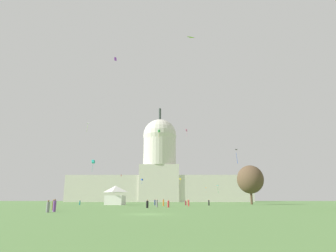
{
  "coord_description": "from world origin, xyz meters",
  "views": [
    {
      "loc": [
        2.44,
        -34.61,
        1.57
      ],
      "look_at": [
        1.47,
        78.49,
        29.79
      ],
      "focal_mm": 31.69,
      "sensor_mm": 36.0,
      "label": 1
    }
  ],
  "objects": [
    {
      "name": "person_orange_mid_center",
      "position": [
        0.57,
        45.0,
        0.85
      ],
      "size": [
        0.42,
        0.42,
        1.8
      ],
      "rotation": [
        0.0,
        0.0,
        1.27
      ],
      "color": "orange",
      "rests_on": "ground_plane"
    },
    {
      "name": "person_grey_mid_right",
      "position": [
        -0.6,
        32.84,
        0.81
      ],
      "size": [
        0.48,
        0.48,
        1.76
      ],
      "rotation": [
        0.0,
        0.0,
        0.28
      ],
      "color": "gray",
      "rests_on": "ground_plane"
    },
    {
      "name": "person_olive_lawn_far_left",
      "position": [
        -15.87,
        12.91,
        0.74
      ],
      "size": [
        0.59,
        0.59,
        1.63
      ],
      "rotation": [
        0.0,
        0.0,
        5.63
      ],
      "color": "olive",
      "rests_on": "ground_plane"
    },
    {
      "name": "ground_plane",
      "position": [
        0.0,
        0.0,
        0.0
      ],
      "size": [
        800.0,
        800.0,
        0.0
      ],
      "primitive_type": "plane",
      "color": "#567F42"
    },
    {
      "name": "kite_cyan_low",
      "position": [
        29.97,
        140.08,
        8.67
      ],
      "size": [
        1.52,
        1.52,
        4.1
      ],
      "rotation": [
        0.0,
        0.0,
        2.36
      ],
      "color": "#33BCDB"
    },
    {
      "name": "kite_white_high",
      "position": [
        -37.06,
        101.09,
        36.26
      ],
      "size": [
        1.59,
        1.2,
        3.75
      ],
      "rotation": [
        0.0,
        0.0,
        6.01
      ],
      "color": "white"
    },
    {
      "name": "person_teal_mid_left",
      "position": [
        -25.63,
        59.63,
        0.74
      ],
      "size": [
        0.43,
        0.43,
        1.59
      ],
      "rotation": [
        0.0,
        0.0,
        0.36
      ],
      "color": "#1E757A",
      "rests_on": "ground_plane"
    },
    {
      "name": "person_black_front_left",
      "position": [
        -2.16,
        25.59,
        0.72
      ],
      "size": [
        0.5,
        0.5,
        1.61
      ],
      "rotation": [
        0.0,
        0.0,
        3.09
      ],
      "color": "black",
      "rests_on": "ground_plane"
    },
    {
      "name": "kite_violet_high",
      "position": [
        -19.42,
        72.96,
        55.95
      ],
      "size": [
        0.9,
        0.79,
        1.55
      ],
      "rotation": [
        0.0,
        0.0,
        3.08
      ],
      "color": "purple"
    },
    {
      "name": "person_black_near_tree_west",
      "position": [
        13.19,
        51.39,
        0.77
      ],
      "size": [
        0.48,
        0.48,
        1.67
      ],
      "rotation": [
        0.0,
        0.0,
        1.98
      ],
      "color": "black",
      "rests_on": "ground_plane"
    },
    {
      "name": "kite_turquoise_low",
      "position": [
        -26.1,
        74.29,
        15.2
      ],
      "size": [
        1.15,
        1.22,
        4.45
      ],
      "rotation": [
        0.0,
        0.0,
        2.91
      ],
      "color": "teal"
    },
    {
      "name": "person_navy_edge_west",
      "position": [
        -2.22,
        55.74,
        0.82
      ],
      "size": [
        0.51,
        0.51,
        1.77
      ],
      "rotation": [
        0.0,
        0.0,
        2.33
      ],
      "color": "navy",
      "rests_on": "ground_plane"
    },
    {
      "name": "person_red_back_left",
      "position": [
        6.97,
        42.02,
        0.8
      ],
      "size": [
        0.45,
        0.45,
        1.71
      ],
      "rotation": [
        0.0,
        0.0,
        5.37
      ],
      "color": "red",
      "rests_on": "ground_plane"
    },
    {
      "name": "capitol_building",
      "position": [
        -5.98,
        192.7,
        20.87
      ],
      "size": [
        136.28,
        25.88,
        72.74
      ],
      "color": "beige",
      "rests_on": "ground_plane"
    },
    {
      "name": "kite_green_high",
      "position": [
        -3.92,
        125.65,
        38.67
      ],
      "size": [
        1.41,
        1.38,
        4.53
      ],
      "rotation": [
        0.0,
        0.0,
        1.92
      ],
      "color": "green"
    },
    {
      "name": "kite_lime_high",
      "position": [
        7.42,
        32.06,
        40.7
      ],
      "size": [
        1.84,
        1.07,
        0.22
      ],
      "rotation": [
        0.0,
        0.0,
        3.44
      ],
      "color": "#8CD133"
    },
    {
      "name": "kite_red_low",
      "position": [
        -23.28,
        120.94,
        13.86
      ],
      "size": [
        0.33,
        0.85,
        0.99
      ],
      "rotation": [
        0.0,
        0.0,
        3.7
      ],
      "color": "red"
    },
    {
      "name": "kite_blue_low",
      "position": [
        -12.4,
        121.48,
        11.76
      ],
      "size": [
        1.15,
        1.14,
        2.69
      ],
      "rotation": [
        0.0,
        0.0,
        2.26
      ],
      "color": "blue"
    },
    {
      "name": "tree_east_mid",
      "position": [
        30.89,
        72.82,
        8.63
      ],
      "size": [
        12.73,
        13.0,
        13.63
      ],
      "color": "brown",
      "rests_on": "ground_plane"
    },
    {
      "name": "kite_yellow_low",
      "position": [
        8.58,
        153.15,
        14.22
      ],
      "size": [
        1.15,
        1.14,
        3.59
      ],
      "rotation": [
        0.0,
        0.0,
        0.95
      ],
      "color": "yellow"
    },
    {
      "name": "person_purple_back_right",
      "position": [
        -13.33,
        6.86,
        0.77
      ],
      "size": [
        0.56,
        0.56,
        1.69
      ],
      "rotation": [
        0.0,
        0.0,
        0.9
      ],
      "color": "#703D93",
      "rests_on": "ground_plane"
    },
    {
      "name": "person_grey_near_tent",
      "position": [
        -13.27,
        4.53,
        0.7
      ],
      "size": [
        0.55,
        0.55,
        1.54
      ],
      "rotation": [
        0.0,
        0.0,
        5.87
      ],
      "color": "gray",
      "rests_on": "ground_plane"
    },
    {
      "name": "kite_pink_mid",
      "position": [
        9.45,
        91.77,
        30.95
      ],
      "size": [
        0.95,
        0.93,
        3.46
      ],
      "rotation": [
        0.0,
        0.0,
        0.02
      ],
      "color": "pink"
    },
    {
      "name": "person_maroon_deep_crowd",
      "position": [
        6.8,
        53.66,
        0.67
      ],
      "size": [
        0.53,
        0.53,
        1.5
      ],
      "rotation": [
        0.0,
        0.0,
        5.88
      ],
      "color": "maroon",
      "rests_on": "ground_plane"
    },
    {
      "name": "person_tan_front_center",
      "position": [
        7.54,
        58.08,
        0.81
      ],
      "size": [
        0.39,
        0.39,
        1.75
      ],
      "rotation": [
        0.0,
        0.0,
        1.58
      ],
      "color": "tan",
      "rests_on": "ground_plane"
    },
    {
      "name": "event_tent",
      "position": [
        -15.02,
        61.38,
        2.96
      ],
      "size": [
        6.33,
        6.0,
        5.94
      ],
      "rotation": [
        0.0,
        0.0,
        -0.12
      ],
      "color": "white",
      "rests_on": "ground_plane"
    },
    {
      "name": "kite_orange_low",
      "position": [
        25.05,
        156.19,
        8.64
      ],
      "size": [
        1.46,
        1.64,
        2.97
      ],
      "rotation": [
        0.0,
        0.0,
        2.18
      ],
      "color": "orange"
    },
    {
      "name": "person_red_front_right",
      "position": [
        1.96,
        30.46,
        0.73
      ],
      "size": [
        0.46,
        0.46,
        1.61
      ],
      "rotation": [
        0.0,
        0.0,
        6.1
      ],
      "color": "red",
      "rests_on": "ground_plane"
    },
    {
      "name": "kite_black_low",
      "position": [
        18.61,
        35.88,
        12.91
      ],
      "size": [
        0.98,
        1.32,
        3.36
      ],
      "rotation": [
        0.0,
        0.0,
        1.26
      ],
      "color": "black"
    }
  ]
}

